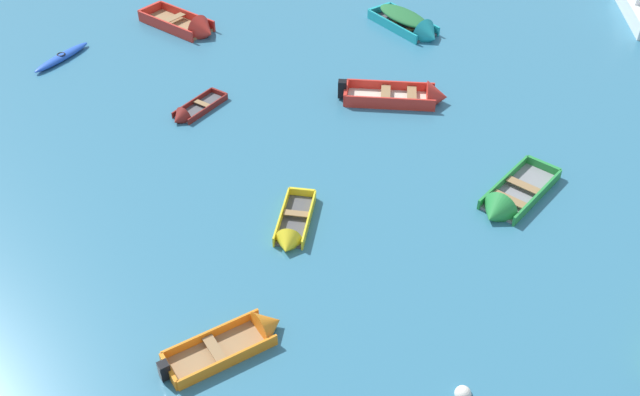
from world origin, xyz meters
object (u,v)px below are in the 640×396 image
rowboat_red_outer_left (413,97)px  kayak_blue_foreground_center (62,57)px  rowboat_green_distant_center (505,205)px  rowboat_orange_outer_right (246,337)px  mooring_buoy_between_boats_left (463,394)px  rowboat_yellow_cluster_outer (291,233)px  rowboat_turquoise_near_camera (413,25)px  rowboat_maroon_near_left (188,114)px  rowboat_red_midfield_left (192,28)px

rowboat_red_outer_left → kayak_blue_foreground_center: 15.90m
kayak_blue_foreground_center → rowboat_green_distant_center: 20.74m
rowboat_orange_outer_right → mooring_buoy_between_boats_left: 6.01m
kayak_blue_foreground_center → rowboat_yellow_cluster_outer: rowboat_yellow_cluster_outer is taller
rowboat_red_outer_left → rowboat_turquoise_near_camera: bearing=76.7°
rowboat_orange_outer_right → rowboat_green_distant_center: bearing=26.7°
rowboat_red_outer_left → mooring_buoy_between_boats_left: size_ratio=10.28×
rowboat_turquoise_near_camera → rowboat_maroon_near_left: bearing=-150.1°
rowboat_orange_outer_right → rowboat_red_midfield_left: bearing=94.6°
rowboat_maroon_near_left → mooring_buoy_between_boats_left: bearing=-63.3°
mooring_buoy_between_boats_left → rowboat_red_outer_left: bearing=81.8°
rowboat_yellow_cluster_outer → rowboat_green_distant_center: size_ratio=0.83×
rowboat_red_midfield_left → rowboat_green_distant_center: rowboat_red_midfield_left is taller
kayak_blue_foreground_center → rowboat_orange_outer_right: bearing=-66.9°
kayak_blue_foreground_center → mooring_buoy_between_boats_left: size_ratio=6.44×
rowboat_red_outer_left → rowboat_green_distant_center: size_ratio=1.20×
rowboat_yellow_cluster_outer → rowboat_turquoise_near_camera: bearing=62.1°
rowboat_red_midfield_left → rowboat_orange_outer_right: bearing=-85.4°
kayak_blue_foreground_center → rowboat_orange_outer_right: size_ratio=0.80×
rowboat_maroon_near_left → rowboat_yellow_cluster_outer: size_ratio=0.82×
kayak_blue_foreground_center → rowboat_green_distant_center: size_ratio=0.76×
rowboat_orange_outer_right → rowboat_turquoise_near_camera: rowboat_turquoise_near_camera is taller
kayak_blue_foreground_center → rowboat_green_distant_center: rowboat_green_distant_center is taller
rowboat_red_midfield_left → rowboat_green_distant_center: (10.51, -14.74, -0.06)m
rowboat_red_outer_left → rowboat_maroon_near_left: 9.20m
rowboat_red_outer_left → rowboat_yellow_cluster_outer: bearing=-127.6°
kayak_blue_foreground_center → rowboat_green_distant_center: bearing=-38.0°
rowboat_maroon_near_left → rowboat_yellow_cluster_outer: rowboat_yellow_cluster_outer is taller
rowboat_maroon_near_left → rowboat_turquoise_near_camera: 12.31m
rowboat_turquoise_near_camera → rowboat_green_distant_center: (0.01, -13.36, -0.17)m
rowboat_yellow_cluster_outer → mooring_buoy_between_boats_left: size_ratio=7.11×
rowboat_yellow_cluster_outer → kayak_blue_foreground_center: bearing=124.5°
rowboat_red_outer_left → rowboat_turquoise_near_camera: 6.38m
rowboat_yellow_cluster_outer → mooring_buoy_between_boats_left: bearing=-60.2°
rowboat_red_outer_left → rowboat_maroon_near_left: rowboat_red_outer_left is taller
rowboat_maroon_near_left → rowboat_green_distant_center: (10.67, -7.22, 0.06)m
rowboat_turquoise_near_camera → rowboat_green_distant_center: rowboat_turquoise_near_camera is taller
rowboat_yellow_cluster_outer → rowboat_red_midfield_left: rowboat_red_midfield_left is taller
kayak_blue_foreground_center → rowboat_orange_outer_right: rowboat_orange_outer_right is taller
rowboat_red_outer_left → rowboat_red_midfield_left: rowboat_red_midfield_left is taller
rowboat_turquoise_near_camera → mooring_buoy_between_boats_left: size_ratio=9.64×
rowboat_orange_outer_right → rowboat_green_distant_center: size_ratio=0.94×
rowboat_orange_outer_right → rowboat_maroon_near_left: rowboat_orange_outer_right is taller
rowboat_yellow_cluster_outer → rowboat_red_midfield_left: size_ratio=0.76×
rowboat_orange_outer_right → rowboat_red_midfield_left: size_ratio=0.86×
rowboat_red_midfield_left → rowboat_green_distant_center: bearing=-54.5°
rowboat_maroon_near_left → rowboat_turquoise_near_camera: (10.67, 6.13, 0.23)m
rowboat_yellow_cluster_outer → rowboat_red_outer_left: bearing=52.4°
rowboat_yellow_cluster_outer → rowboat_maroon_near_left: bearing=113.8°
kayak_blue_foreground_center → mooring_buoy_between_boats_left: kayak_blue_foreground_center is taller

